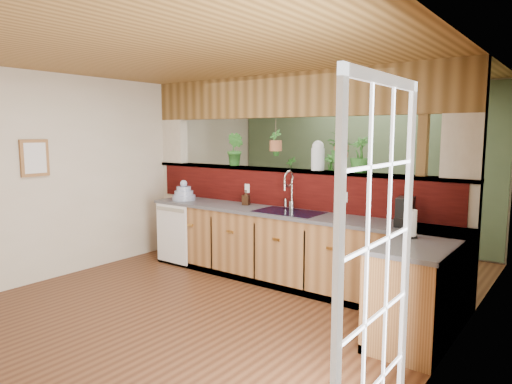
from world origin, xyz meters
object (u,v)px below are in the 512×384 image
Objects in this scene: glass_jar at (318,155)px; soap_dispenser at (246,198)px; coffee_maker at (405,213)px; dish_stack at (184,194)px; paper_towel at (411,224)px; faucet at (290,189)px; shelving_console at (312,211)px.

soap_dispenser is at bearing -164.25° from glass_jar.
coffee_maker reaches higher than soap_dispenser.
dish_stack reaches higher than paper_towel.
soap_dispenser is at bearing 165.68° from paper_towel.
dish_stack is at bearing 172.80° from coffee_maker.
coffee_maker is at bearing 114.19° from paper_towel.
soap_dispenser is (-0.66, -0.04, -0.17)m from faucet.
faucet reaches higher than paper_towel.
dish_stack is 3.40m from paper_towel.
paper_towel is at bearing -20.61° from faucet.
faucet reaches higher than coffee_maker.
shelving_console is at bearing 128.03° from coffee_maker.
dish_stack is 0.20× the size of shelving_console.
shelving_console is at bearing 133.08° from paper_towel.
soap_dispenser is 2.16m from coffee_maker.
dish_stack is at bearing -172.83° from faucet.
soap_dispenser is at bearing -70.70° from shelving_console.
shelving_console is (0.78, 2.33, -0.49)m from dish_stack.
faucet is 0.54m from glass_jar.
dish_stack is at bearing -170.37° from soap_dispenser.
coffee_maker is 0.19× the size of shelving_console.
faucet is at bearing 7.17° from dish_stack.
faucet reaches higher than soap_dispenser.
shelving_console is (-2.37, 2.28, -0.54)m from coffee_maker.
coffee_maker is at bearing 0.84° from dish_stack.
shelving_console is (-1.14, 1.90, -1.08)m from glass_jar.
coffee_maker reaches higher than paper_towel.
faucet is at bearing -140.33° from glass_jar.
faucet is 1.67m from dish_stack.
paper_towel is (3.37, -0.44, 0.04)m from dish_stack.
dish_stack is 2.05m from glass_jar.
dish_stack is 1.18× the size of paper_towel.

